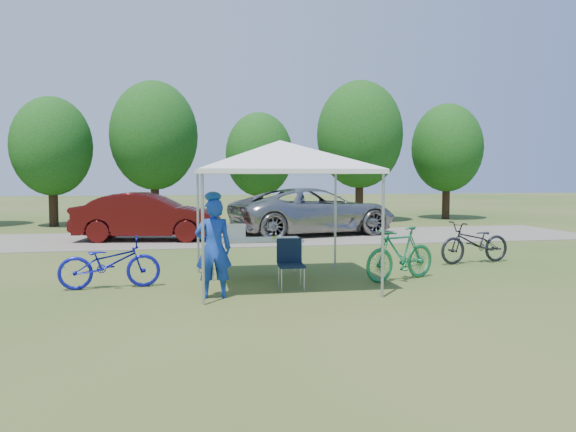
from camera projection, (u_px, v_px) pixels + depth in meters
name	position (u px, v px, depth m)	size (l,w,h in m)	color
ground	(280.00, 284.00, 10.71)	(100.00, 100.00, 0.00)	#2D5119
gravel_strip	(239.00, 238.00, 18.56)	(24.00, 5.00, 0.02)	gray
canopy	(280.00, 144.00, 10.52)	(4.53, 4.53, 3.00)	#A5A5AA
treeline	(218.00, 142.00, 24.18)	(24.89, 4.28, 6.30)	#382314
folding_table	(255.00, 241.00, 11.46)	(1.88, 0.78, 0.77)	white
folding_chair	(290.00, 259.00, 10.31)	(0.48, 0.50, 0.91)	black
cooler	(235.00, 232.00, 11.37)	(0.42, 0.29, 0.31)	white
ice_cream_cup	(274.00, 237.00, 11.48)	(0.07, 0.07, 0.06)	#B0C72E
cyclist	(213.00, 248.00, 9.44)	(0.61, 0.40, 1.68)	#1439A8
bike_blue	(110.00, 263.00, 10.27)	(0.63, 1.80, 0.95)	#1214A1
bike_green	(400.00, 254.00, 11.06)	(0.50, 1.75, 1.05)	#19713D
bike_dark	(475.00, 242.00, 13.23)	(0.66, 1.89, 0.99)	black
minivan	(314.00, 211.00, 19.58)	(2.69, 5.83, 1.62)	#9C9B97
sedan	(148.00, 217.00, 17.76)	(1.59, 4.56, 1.50)	#4A0D0C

